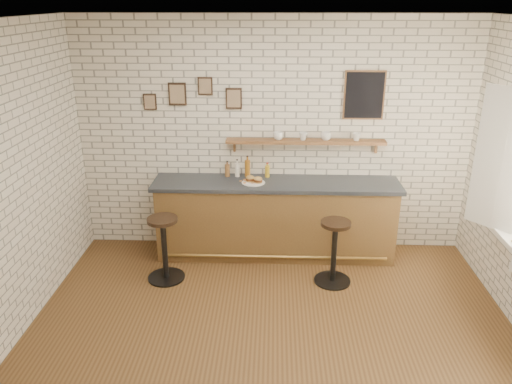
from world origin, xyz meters
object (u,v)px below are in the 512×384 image
(condiment_bottle_yellow, at_px, (267,171))
(shelf_cup_d, at_px, (357,137))
(bitters_bottle_amber, at_px, (247,168))
(bar_stool_right, at_px, (334,250))
(bitters_bottle_brown, at_px, (227,170))
(shelf_cup_c, at_px, (326,136))
(shelf_cup_b, at_px, (303,136))
(bitters_bottle_white, at_px, (237,170))
(shelf_cup_a, at_px, (278,136))
(bar_stool_left, at_px, (164,247))
(ciabatta_sandwich, at_px, (254,179))
(bar_counter, at_px, (276,218))
(sandwich_plate, at_px, (253,182))

(condiment_bottle_yellow, bearing_deg, shelf_cup_d, 0.80)
(bitters_bottle_amber, distance_m, bar_stool_right, 1.53)
(bitters_bottle_brown, distance_m, shelf_cup_c, 1.32)
(shelf_cup_c, bearing_deg, bitters_bottle_brown, 124.36)
(shelf_cup_b, bearing_deg, bitters_bottle_brown, 132.84)
(bitters_bottle_brown, xyz_separation_m, bitters_bottle_amber, (0.26, 0.00, 0.03))
(bitters_bottle_white, height_order, shelf_cup_b, shelf_cup_b)
(bitters_bottle_brown, xyz_separation_m, shelf_cup_b, (0.96, 0.02, 0.45))
(shelf_cup_b, bearing_deg, shelf_cup_a, 131.92)
(bar_stool_left, bearing_deg, shelf_cup_a, 33.41)
(bitters_bottle_white, height_order, bar_stool_left, bitters_bottle_white)
(shelf_cup_b, bearing_deg, ciabatta_sandwich, 154.24)
(bar_stool_right, bearing_deg, shelf_cup_c, 94.66)
(bitters_bottle_white, height_order, shelf_cup_c, shelf_cup_c)
(ciabatta_sandwich, height_order, shelf_cup_c, shelf_cup_c)
(bar_stool_left, distance_m, shelf_cup_a, 1.95)
(shelf_cup_a, relative_size, shelf_cup_b, 1.21)
(bar_stool_right, distance_m, shelf_cup_c, 1.43)
(condiment_bottle_yellow, relative_size, shelf_cup_d, 1.86)
(bar_stool_right, xyz_separation_m, shelf_cup_a, (-0.67, 0.88, 1.13))
(ciabatta_sandwich, distance_m, bitters_bottle_brown, 0.43)
(bar_counter, bearing_deg, shelf_cup_b, 31.41)
(bitters_bottle_amber, xyz_separation_m, bar_stool_left, (-0.94, -0.86, -0.70))
(bitters_bottle_white, bearing_deg, shelf_cup_a, 1.70)
(bar_counter, distance_m, shelf_cup_b, 1.11)
(sandwich_plate, relative_size, bitters_bottle_brown, 1.36)
(bar_stool_left, bearing_deg, sandwich_plate, 31.53)
(bitters_bottle_amber, xyz_separation_m, bar_stool_right, (1.05, -0.86, -0.70))
(bitters_bottle_amber, height_order, shelf_cup_c, shelf_cup_c)
(sandwich_plate, distance_m, shelf_cup_c, 1.07)
(bitters_bottle_white, xyz_separation_m, bar_stool_left, (-0.81, -0.86, -0.68))
(condiment_bottle_yellow, distance_m, bar_stool_left, 1.62)
(bar_stool_left, relative_size, shelf_cup_c, 6.02)
(shelf_cup_b, bearing_deg, bar_stool_left, 160.07)
(bar_stool_right, bearing_deg, shelf_cup_d, 70.63)
(bar_counter, xyz_separation_m, shelf_cup_c, (0.61, 0.20, 1.05))
(bitters_bottle_white, bearing_deg, bar_stool_right, -35.99)
(bar_counter, distance_m, shelf_cup_a, 1.06)
(ciabatta_sandwich, bearing_deg, condiment_bottle_yellow, 55.38)
(sandwich_plate, relative_size, ciabatta_sandwich, 1.24)
(shelf_cup_a, height_order, shelf_cup_b, shelf_cup_a)
(bar_counter, height_order, condiment_bottle_yellow, condiment_bottle_yellow)
(bar_stool_right, relative_size, shelf_cup_a, 6.24)
(condiment_bottle_yellow, bearing_deg, bar_stool_left, -144.23)
(bar_stool_right, relative_size, shelf_cup_b, 7.56)
(bar_stool_left, height_order, shelf_cup_c, shelf_cup_c)
(sandwich_plate, height_order, bitters_bottle_amber, bitters_bottle_amber)
(condiment_bottle_yellow, bearing_deg, shelf_cup_a, 6.59)
(bitters_bottle_amber, bearing_deg, shelf_cup_b, 1.27)
(shelf_cup_d, bearing_deg, bar_stool_left, -160.91)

